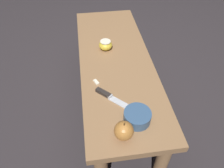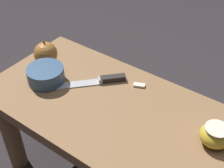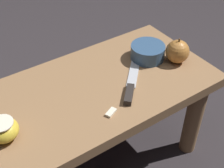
{
  "view_description": "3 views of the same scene",
  "coord_description": "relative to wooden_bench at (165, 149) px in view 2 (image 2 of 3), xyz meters",
  "views": [
    {
      "loc": [
        -1.03,
        0.17,
        1.25
      ],
      "look_at": [
        -0.24,
        0.06,
        0.44
      ],
      "focal_mm": 35.0,
      "sensor_mm": 36.0,
      "label": 1
    },
    {
      "loc": [
        0.22,
        -0.58,
        1.09
      ],
      "look_at": [
        -0.24,
        0.06,
        0.44
      ],
      "focal_mm": 50.0,
      "sensor_mm": 36.0,
      "label": 2
    },
    {
      "loc": [
        0.19,
        0.69,
        1.09
      ],
      "look_at": [
        -0.24,
        0.06,
        0.44
      ],
      "focal_mm": 50.0,
      "sensor_mm": 36.0,
      "label": 3
    }
  ],
  "objects": [
    {
      "name": "wooden_bench",
      "position": [
        0.0,
        0.0,
        0.0
      ],
      "size": [
        1.24,
        0.43,
        0.41
      ],
      "color": "olive",
      "rests_on": "ground_plane"
    },
    {
      "name": "knife",
      "position": [
        -0.3,
        0.08,
        0.08
      ],
      "size": [
        0.19,
        0.19,
        0.02
      ],
      "rotation": [
        0.0,
        0.0,
        -2.34
      ],
      "color": "#B7BABF",
      "rests_on": "wooden_bench"
    },
    {
      "name": "apple_whole",
      "position": [
        -0.53,
        0.05,
        0.11
      ],
      "size": [
        0.09,
        0.09,
        0.1
      ],
      "color": "#B27233",
      "rests_on": "wooden_bench"
    },
    {
      "name": "apple_cut",
      "position": [
        0.12,
        0.05,
        0.1
      ],
      "size": [
        0.09,
        0.09,
        0.06
      ],
      "color": "gold",
      "rests_on": "wooden_bench"
    },
    {
      "name": "apple_slice_near_knife",
      "position": [
        -0.18,
        0.13,
        0.07
      ],
      "size": [
        0.04,
        0.03,
        0.01
      ],
      "color": "silver",
      "rests_on": "wooden_bench"
    },
    {
      "name": "bowl",
      "position": [
        -0.46,
        -0.03,
        0.09
      ],
      "size": [
        0.13,
        0.13,
        0.05
      ],
      "color": "#335175",
      "rests_on": "wooden_bench"
    }
  ]
}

